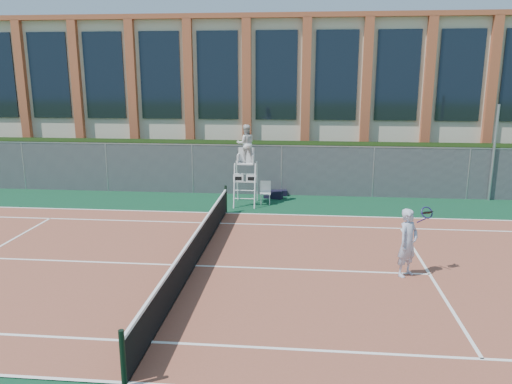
# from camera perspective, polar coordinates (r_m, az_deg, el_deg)

# --- Properties ---
(ground) EXTENTS (120.00, 120.00, 0.00)m
(ground) POSITION_cam_1_polar(r_m,az_deg,el_deg) (14.23, -6.98, -8.47)
(ground) COLOR #233814
(apron) EXTENTS (36.00, 20.00, 0.01)m
(apron) POSITION_cam_1_polar(r_m,az_deg,el_deg) (15.14, -6.17, -7.07)
(apron) COLOR #0D3924
(apron) RESTS_ON ground
(tennis_court) EXTENTS (23.77, 10.97, 0.02)m
(tennis_court) POSITION_cam_1_polar(r_m,az_deg,el_deg) (14.22, -6.98, -8.40)
(tennis_court) COLOR brown
(tennis_court) RESTS_ON apron
(tennis_net) EXTENTS (0.10, 11.30, 1.10)m
(tennis_net) POSITION_cam_1_polar(r_m,az_deg,el_deg) (14.04, -7.04, -6.44)
(tennis_net) COLOR black
(tennis_net) RESTS_ON ground
(fence) EXTENTS (40.00, 0.06, 2.20)m
(fence) POSITION_cam_1_polar(r_m,az_deg,el_deg) (22.28, -2.22, 2.52)
(fence) COLOR #595E60
(fence) RESTS_ON ground
(hedge) EXTENTS (40.00, 1.40, 2.20)m
(hedge) POSITION_cam_1_polar(r_m,az_deg,el_deg) (23.45, -1.83, 3.07)
(hedge) COLOR black
(hedge) RESTS_ON ground
(building) EXTENTS (45.00, 10.60, 8.22)m
(building) POSITION_cam_1_polar(r_m,az_deg,el_deg) (31.00, 0.03, 11.22)
(building) COLOR beige
(building) RESTS_ON ground
(steel_pole) EXTENTS (0.12, 0.12, 4.07)m
(steel_pole) POSITION_cam_1_polar(r_m,az_deg,el_deg) (23.23, 25.51, 4.01)
(steel_pole) COLOR #9EA0A5
(steel_pole) RESTS_ON ground
(umpire_chair) EXTENTS (0.93, 1.43, 3.34)m
(umpire_chair) POSITION_cam_1_polar(r_m,az_deg,el_deg) (20.27, -1.17, 5.29)
(umpire_chair) COLOR white
(umpire_chair) RESTS_ON ground
(plastic_chair) EXTENTS (0.47, 0.47, 0.95)m
(plastic_chair) POSITION_cam_1_polar(r_m,az_deg,el_deg) (20.68, 1.08, 0.18)
(plastic_chair) COLOR silver
(plastic_chair) RESTS_ON apron
(sports_bag_near) EXTENTS (0.85, 0.49, 0.34)m
(sports_bag_near) POSITION_cam_1_polar(r_m,az_deg,el_deg) (21.65, 1.99, -0.28)
(sports_bag_near) COLOR black
(sports_bag_near) RESTS_ON apron
(sports_bag_far) EXTENTS (0.67, 0.37, 0.25)m
(sports_bag_far) POSITION_cam_1_polar(r_m,az_deg,el_deg) (22.11, 2.72, -0.12)
(sports_bag_far) COLOR black
(sports_bag_far) RESTS_ON apron
(tennis_player) EXTENTS (1.07, 0.84, 1.83)m
(tennis_player) POSITION_cam_1_polar(r_m,az_deg,el_deg) (13.76, 16.97, -5.54)
(tennis_player) COLOR #ABB3CD
(tennis_player) RESTS_ON tennis_court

